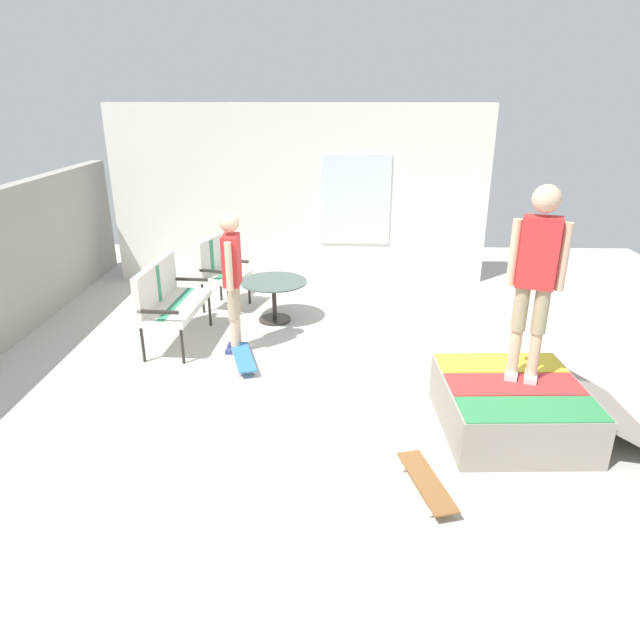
{
  "coord_description": "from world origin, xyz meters",
  "views": [
    {
      "loc": [
        -5.45,
        -0.12,
        2.94
      ],
      "look_at": [
        0.15,
        0.05,
        0.7
      ],
      "focal_mm": 32.11,
      "sensor_mm": 36.0,
      "label": 1
    }
  ],
  "objects_px": {
    "patio_table": "(274,293)",
    "person_watching": "(232,273)",
    "person_skater": "(536,270)",
    "patio_chair_near_house": "(218,267)",
    "skateboard_by_bench": "(243,358)",
    "skate_ramp": "(514,406)",
    "patio_bench": "(167,296)",
    "skateboard_spare": "(426,482)"
  },
  "relations": [
    {
      "from": "patio_chair_near_house",
      "to": "person_skater",
      "type": "relative_size",
      "value": 0.58
    },
    {
      "from": "patio_table",
      "to": "skateboard_by_bench",
      "type": "bearing_deg",
      "value": 171.01
    },
    {
      "from": "skate_ramp",
      "to": "skateboard_spare",
      "type": "relative_size",
      "value": 2.32
    },
    {
      "from": "skate_ramp",
      "to": "patio_chair_near_house",
      "type": "relative_size",
      "value": 1.88
    },
    {
      "from": "patio_table",
      "to": "skateboard_spare",
      "type": "relative_size",
      "value": 1.09
    },
    {
      "from": "skateboard_by_bench",
      "to": "patio_chair_near_house",
      "type": "bearing_deg",
      "value": 18.69
    },
    {
      "from": "patio_table",
      "to": "skateboard_spare",
      "type": "distance_m",
      "value": 3.94
    },
    {
      "from": "person_watching",
      "to": "person_skater",
      "type": "distance_m",
      "value": 3.36
    },
    {
      "from": "patio_chair_near_house",
      "to": "person_watching",
      "type": "height_order",
      "value": "person_watching"
    },
    {
      "from": "skate_ramp",
      "to": "patio_chair_near_house",
      "type": "height_order",
      "value": "patio_chair_near_house"
    },
    {
      "from": "skate_ramp",
      "to": "patio_bench",
      "type": "xyz_separation_m",
      "value": [
        1.89,
        3.74,
        0.38
      ]
    },
    {
      "from": "patio_bench",
      "to": "skateboard_spare",
      "type": "height_order",
      "value": "patio_bench"
    },
    {
      "from": "patio_table",
      "to": "skateboard_spare",
      "type": "height_order",
      "value": "patio_table"
    },
    {
      "from": "person_watching",
      "to": "skateboard_by_bench",
      "type": "relative_size",
      "value": 2.05
    },
    {
      "from": "patio_table",
      "to": "person_watching",
      "type": "xyz_separation_m",
      "value": [
        -1.0,
        0.36,
        0.58
      ]
    },
    {
      "from": "person_skater",
      "to": "skateboard_spare",
      "type": "xyz_separation_m",
      "value": [
        -1.06,
        0.99,
        -1.43
      ]
    },
    {
      "from": "patio_chair_near_house",
      "to": "skateboard_by_bench",
      "type": "relative_size",
      "value": 1.24
    },
    {
      "from": "skateboard_by_bench",
      "to": "skateboard_spare",
      "type": "xyz_separation_m",
      "value": [
        -2.21,
        -1.8,
        0.0
      ]
    },
    {
      "from": "patio_chair_near_house",
      "to": "patio_table",
      "type": "xyz_separation_m",
      "value": [
        -0.5,
        -0.85,
        -0.21
      ]
    },
    {
      "from": "skate_ramp",
      "to": "person_watching",
      "type": "bearing_deg",
      "value": 59.88
    },
    {
      "from": "patio_table",
      "to": "skateboard_spare",
      "type": "bearing_deg",
      "value": -156.29
    },
    {
      "from": "person_watching",
      "to": "patio_chair_near_house",
      "type": "bearing_deg",
      "value": 18.19
    },
    {
      "from": "skate_ramp",
      "to": "skateboard_by_bench",
      "type": "distance_m",
      "value": 3.02
    },
    {
      "from": "person_skater",
      "to": "patio_bench",
      "type": "bearing_deg",
      "value": 65.12
    },
    {
      "from": "person_watching",
      "to": "skateboard_spare",
      "type": "relative_size",
      "value": 2.05
    },
    {
      "from": "person_watching",
      "to": "skateboard_spare",
      "type": "bearing_deg",
      "value": -143.22
    },
    {
      "from": "person_watching",
      "to": "person_skater",
      "type": "relative_size",
      "value": 0.96
    },
    {
      "from": "patio_chair_near_house",
      "to": "skateboard_spare",
      "type": "xyz_separation_m",
      "value": [
        -4.09,
        -2.43,
        -0.53
      ]
    },
    {
      "from": "person_skater",
      "to": "skateboard_by_bench",
      "type": "height_order",
      "value": "person_skater"
    },
    {
      "from": "person_skater",
      "to": "patio_chair_near_house",
      "type": "bearing_deg",
      "value": 48.45
    },
    {
      "from": "skate_ramp",
      "to": "patio_table",
      "type": "bearing_deg",
      "value": 43.3
    },
    {
      "from": "patio_bench",
      "to": "person_skater",
      "type": "distance_m",
      "value": 4.29
    },
    {
      "from": "patio_chair_near_house",
      "to": "skateboard_by_bench",
      "type": "height_order",
      "value": "patio_chair_near_house"
    },
    {
      "from": "person_watching",
      "to": "skateboard_spare",
      "type": "height_order",
      "value": "person_watching"
    },
    {
      "from": "skate_ramp",
      "to": "person_watching",
      "type": "distance_m",
      "value": 3.4
    },
    {
      "from": "skate_ramp",
      "to": "person_skater",
      "type": "relative_size",
      "value": 1.08
    },
    {
      "from": "patio_bench",
      "to": "person_skater",
      "type": "height_order",
      "value": "person_skater"
    },
    {
      "from": "patio_bench",
      "to": "person_watching",
      "type": "distance_m",
      "value": 0.97
    },
    {
      "from": "patio_table",
      "to": "person_skater",
      "type": "height_order",
      "value": "person_skater"
    },
    {
      "from": "patio_bench",
      "to": "person_skater",
      "type": "xyz_separation_m",
      "value": [
        -1.76,
        -3.8,
        0.9
      ]
    },
    {
      "from": "patio_table",
      "to": "person_watching",
      "type": "bearing_deg",
      "value": 159.95
    },
    {
      "from": "skate_ramp",
      "to": "patio_bench",
      "type": "bearing_deg",
      "value": 63.22
    }
  ]
}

